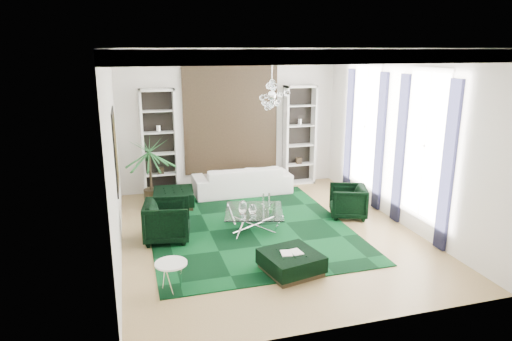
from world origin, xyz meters
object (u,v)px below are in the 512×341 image
object	(u,v)px
coffee_table	(254,220)
armchair_left	(167,221)
armchair_right	(348,201)
ottoman_front	(291,263)
sofa	(242,180)
side_table	(172,278)
palm	(150,162)
ottoman_side	(174,198)

from	to	relation	value
coffee_table	armchair_left	bearing A→B (deg)	-177.27
armchair_left	coffee_table	size ratio (longest dim) A/B	0.75
armchair_right	ottoman_front	world-z (taller)	armchair_right
sofa	ottoman_front	world-z (taller)	sofa
sofa	armchair_left	distance (m)	3.40
sofa	armchair_left	size ratio (longest dim) A/B	2.83
ottoman_front	side_table	xyz separation A→B (m)	(-2.06, -0.09, 0.07)
coffee_table	armchair_right	bearing A→B (deg)	2.61
sofa	palm	world-z (taller)	palm
armchair_left	side_table	world-z (taller)	armchair_left
ottoman_side	armchair_right	bearing A→B (deg)	-25.45
side_table	palm	distance (m)	4.63
coffee_table	palm	bearing A→B (deg)	130.39
armchair_right	coffee_table	world-z (taller)	armchair_right
armchair_right	ottoman_side	world-z (taller)	armchair_right
ottoman_front	ottoman_side	bearing A→B (deg)	111.75
ottoman_front	side_table	distance (m)	2.07
armchair_right	side_table	world-z (taller)	armchair_right
sofa	ottoman_side	distance (m)	1.98
side_table	palm	size ratio (longest dim) A/B	0.24
sofa	palm	size ratio (longest dim) A/B	1.21
armchair_right	side_table	distance (m)	4.84
armchair_left	palm	world-z (taller)	palm
ottoman_side	sofa	bearing A→B (deg)	16.92
coffee_table	palm	distance (m)	3.24
coffee_table	ottoman_side	distance (m)	2.44
sofa	ottoman_front	size ratio (longest dim) A/B	2.82
sofa	side_table	bearing A→B (deg)	62.87
coffee_table	ottoman_front	xyz separation A→B (m)	(0.08, -2.09, -0.03)
ottoman_front	side_table	size ratio (longest dim) A/B	1.77
armchair_left	armchair_right	distance (m)	4.13
sofa	palm	xyz separation A→B (m)	(-2.39, -0.11, 0.69)
sofa	ottoman_side	bearing A→B (deg)	16.52
sofa	side_table	world-z (taller)	sofa
armchair_left	ottoman_front	world-z (taller)	armchair_left
ottoman_side	side_table	size ratio (longest dim) A/B	1.85
armchair_right	ottoman_side	size ratio (longest dim) A/B	0.85
coffee_table	palm	xyz separation A→B (m)	(-2.02, 2.38, 0.86)
armchair_left	palm	bearing A→B (deg)	13.12
armchair_left	coffee_table	bearing A→B (deg)	-78.09
armchair_right	coffee_table	bearing A→B (deg)	-67.21
sofa	armchair_left	bearing A→B (deg)	48.87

